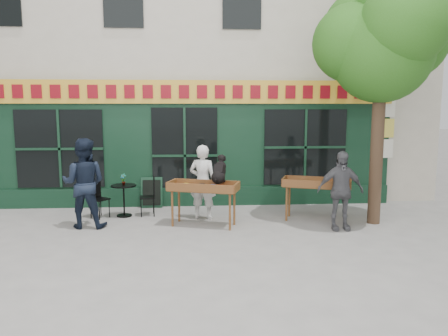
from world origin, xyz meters
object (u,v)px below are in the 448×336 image
(man_right, at_px, (340,191))
(bistro_table, at_px, (124,194))
(dog, at_px, (219,168))
(man_left, at_px, (84,183))
(book_cart_center, at_px, (203,189))
(woman, at_px, (203,182))
(book_cart_right, at_px, (317,186))

(man_right, relative_size, bistro_table, 2.24)
(dog, height_order, man_right, man_right)
(man_right, height_order, man_left, man_left)
(book_cart_center, bearing_deg, man_right, 8.18)
(woman, height_order, book_cart_right, woman)
(man_left, bearing_deg, dog, -179.65)
(woman, xyz_separation_m, man_left, (-2.59, -0.58, 0.10))
(dog, distance_m, man_left, 2.96)
(man_left, bearing_deg, man_right, 176.92)
(woman, xyz_separation_m, bistro_table, (-1.89, 0.32, -0.33))
(book_cart_right, bearing_deg, woman, -167.90)
(dog, relative_size, book_cart_right, 0.37)
(man_right, xyz_separation_m, bistro_table, (-4.80, 1.46, -0.31))
(woman, bearing_deg, book_cart_right, -170.76)
(dog, distance_m, book_cart_right, 2.33)
(book_cart_center, relative_size, woman, 0.92)
(book_cart_right, distance_m, man_right, 0.81)
(man_right, distance_m, man_left, 5.53)
(book_cart_center, height_order, man_right, man_right)
(book_cart_center, distance_m, man_right, 2.95)
(book_cart_center, bearing_deg, book_cart_right, 23.43)
(book_cart_center, xyz_separation_m, book_cart_right, (2.61, 0.26, 0.00))
(book_cart_center, xyz_separation_m, man_left, (-2.59, 0.07, 0.16))
(dog, bearing_deg, book_cart_center, -170.47)
(woman, bearing_deg, man_left, 30.25)
(man_right, bearing_deg, dog, 170.85)
(book_cart_right, bearing_deg, dog, -151.58)
(bistro_table, bearing_deg, man_left, -127.87)
(book_cart_center, relative_size, dog, 2.70)
(woman, relative_size, bistro_table, 2.30)
(book_cart_right, bearing_deg, bistro_table, -168.42)
(woman, bearing_deg, man_right, 176.33)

